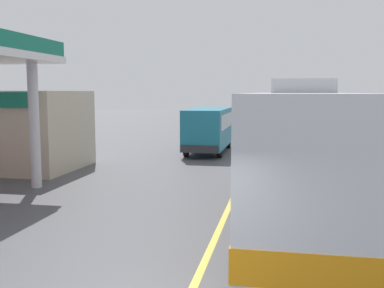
# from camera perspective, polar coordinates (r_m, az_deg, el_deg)

# --- Properties ---
(ground) EXTENTS (120.00, 120.00, 0.00)m
(ground) POSITION_cam_1_polar(r_m,az_deg,el_deg) (25.08, 7.77, -1.13)
(ground) COLOR #4C4C51
(lane_divider_stripe) EXTENTS (0.16, 50.00, 0.01)m
(lane_divider_stripe) POSITION_cam_1_polar(r_m,az_deg,el_deg) (20.14, 6.94, -3.00)
(lane_divider_stripe) COLOR #D8CC4C
(lane_divider_stripe) RESTS_ON ground
(coach_bus_main) EXTENTS (2.60, 11.04, 3.69)m
(coach_bus_main) POSITION_cam_1_polar(r_m,az_deg,el_deg) (11.99, 13.72, -1.38)
(coach_bus_main) COLOR silver
(coach_bus_main) RESTS_ON ground
(minibus_opposing_lane) EXTENTS (2.04, 6.13, 2.44)m
(minibus_opposing_lane) POSITION_cam_1_polar(r_m,az_deg,el_deg) (25.05, 2.17, 2.30)
(minibus_opposing_lane) COLOR teal
(minibus_opposing_lane) RESTS_ON ground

